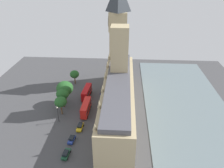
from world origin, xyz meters
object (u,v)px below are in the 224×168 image
object	(u,v)px
car_blue_by_river_gate	(72,139)
car_dark_green_under_trees	(66,154)
plane_tree_trailing	(61,102)
plane_tree_kerbside	(63,94)
street_lamp_slot_10	(58,112)
plane_tree_far_end	(65,88)
plane_tree_opposite_hall	(74,74)
double_decker_bus_corner	(86,107)
pedestrian_midblock	(100,94)
parliament_building	(118,96)
clock_tower	(118,32)
car_yellow_cab_near_tower	(80,127)
double_decker_bus_leading	(87,92)

from	to	relation	value
car_blue_by_river_gate	car_dark_green_under_trees	size ratio (longest dim) A/B	0.89
plane_tree_trailing	plane_tree_kerbside	size ratio (longest dim) A/B	0.91
street_lamp_slot_10	car_dark_green_under_trees	bearing A→B (deg)	112.62
plane_tree_far_end	plane_tree_opposite_hall	xyz separation A→B (m)	(-0.12, -17.78, -1.96)
double_decker_bus_corner	pedestrian_midblock	size ratio (longest dim) A/B	6.87
car_dark_green_under_trees	plane_tree_kerbside	size ratio (longest dim) A/B	0.54
car_blue_by_river_gate	plane_tree_kerbside	world-z (taller)	plane_tree_kerbside
parliament_building	car_blue_by_river_gate	world-z (taller)	parliament_building
clock_tower	double_decker_bus_corner	bearing A→B (deg)	69.33
clock_tower	street_lamp_slot_10	size ratio (longest dim) A/B	7.25
car_yellow_cab_near_tower	car_blue_by_river_gate	distance (m)	6.94
double_decker_bus_leading	plane_tree_far_end	size ratio (longest dim) A/B	1.04
plane_tree_trailing	street_lamp_slot_10	xyz separation A→B (m)	(-0.17, 5.11, -1.03)
pedestrian_midblock	street_lamp_slot_10	distance (m)	25.21
plane_tree_kerbside	double_decker_bus_corner	bearing A→B (deg)	159.63
car_blue_by_river_gate	pedestrian_midblock	distance (m)	31.63
car_yellow_cab_near_tower	plane_tree_trailing	size ratio (longest dim) A/B	0.61
double_decker_bus_leading	double_decker_bus_corner	world-z (taller)	same
car_yellow_cab_near_tower	plane_tree_trailing	bearing A→B (deg)	-41.25
double_decker_bus_corner	plane_tree_trailing	distance (m)	10.20
car_yellow_cab_near_tower	pedestrian_midblock	bearing A→B (deg)	-99.08
car_blue_by_river_gate	plane_tree_opposite_hall	world-z (taller)	plane_tree_opposite_hall
plane_tree_kerbside	street_lamp_slot_10	size ratio (longest dim) A/B	1.27
double_decker_bus_leading	double_decker_bus_corner	bearing A→B (deg)	102.14
parliament_building	plane_tree_far_end	distance (m)	24.59
car_yellow_cab_near_tower	pedestrian_midblock	world-z (taller)	car_yellow_cab_near_tower
car_yellow_cab_near_tower	clock_tower	bearing A→B (deg)	-104.50
plane_tree_trailing	street_lamp_slot_10	distance (m)	5.21
car_yellow_cab_near_tower	street_lamp_slot_10	bearing A→B (deg)	-19.02
pedestrian_midblock	plane_tree_opposite_hall	bearing A→B (deg)	-142.56
car_blue_by_river_gate	plane_tree_opposite_hall	size ratio (longest dim) A/B	0.57
parliament_building	plane_tree_trailing	distance (m)	22.88
double_decker_bus_leading	plane_tree_far_end	distance (m)	10.68
plane_tree_far_end	plane_tree_kerbside	world-z (taller)	plane_tree_far_end
plane_tree_far_end	pedestrian_midblock	bearing A→B (deg)	-152.89
plane_tree_far_end	plane_tree_kerbside	size ratio (longest dim) A/B	1.18
pedestrian_midblock	plane_tree_far_end	xyz separation A→B (m)	(14.21, 7.28, 6.52)
car_blue_by_river_gate	plane_tree_opposite_hall	bearing A→B (deg)	-74.19
pedestrian_midblock	parliament_building	bearing A→B (deg)	13.20
street_lamp_slot_10	parliament_building	bearing A→B (deg)	-167.41
car_dark_green_under_trees	plane_tree_opposite_hall	xyz separation A→B (m)	(7.42, -48.09, 4.37)
plane_tree_opposite_hall	clock_tower	bearing A→B (deg)	-165.51
clock_tower	plane_tree_trailing	world-z (taller)	clock_tower
car_dark_green_under_trees	plane_tree_kerbside	xyz separation A→B (m)	(7.70, -27.05, 5.47)
double_decker_bus_leading	plane_tree_opposite_hall	distance (m)	15.41
pedestrian_midblock	street_lamp_slot_10	size ratio (longest dim) A/B	0.23
parliament_building	plane_tree_far_end	size ratio (longest dim) A/B	5.46
double_decker_bus_corner	plane_tree_far_end	bearing A→B (deg)	-33.62
double_decker_bus_corner	car_blue_by_river_gate	distance (m)	16.90
parliament_building	clock_tower	size ratio (longest dim) A/B	1.13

